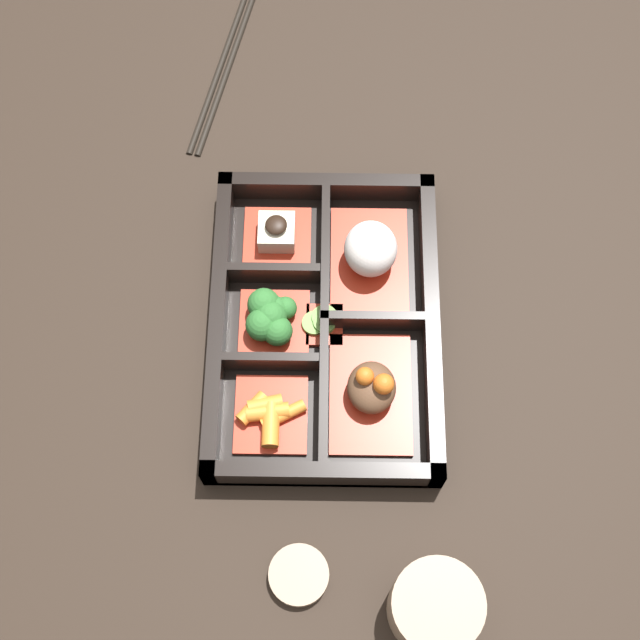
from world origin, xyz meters
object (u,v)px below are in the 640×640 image
object	(u,v)px
bowl_rice	(366,252)
tea_cup	(430,607)
sauce_dish	(294,575)
chopsticks	(219,69)

from	to	relation	value
bowl_rice	tea_cup	world-z (taller)	bowl_rice
bowl_rice	sauce_dish	world-z (taller)	bowl_rice
bowl_rice	chopsticks	xyz separation A→B (m)	(-0.24, -0.16, -0.03)
bowl_rice	chopsticks	bearing A→B (deg)	-146.39
chopsticks	sauce_dish	bearing A→B (deg)	10.08
tea_cup	chopsticks	world-z (taller)	tea_cup
bowl_rice	sauce_dish	xyz separation A→B (m)	(0.30, -0.06, -0.03)
tea_cup	chopsticks	distance (m)	0.60
tea_cup	sauce_dish	xyz separation A→B (m)	(-0.03, -0.11, -0.02)
tea_cup	sauce_dish	bearing A→B (deg)	-103.24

